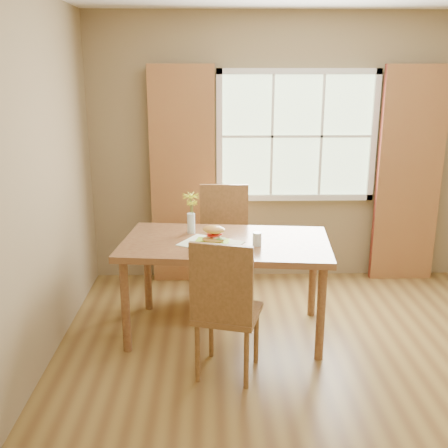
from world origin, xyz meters
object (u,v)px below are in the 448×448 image
Objects in this scene: water_glass at (257,239)px; flower_vase at (191,209)px; chair_far at (224,238)px; croissant_sandwich at (214,234)px; dining_table at (226,250)px; chair_near at (225,305)px.

flower_vase is (-0.53, 0.35, 0.16)m from water_glass.
water_glass is at bearing -72.67° from chair_far.
croissant_sandwich is 2.00× the size of water_glass.
chair_far reaches higher than croissant_sandwich.
dining_table is 5.04× the size of flower_vase.
water_glass is (0.24, -0.84, 0.26)m from chair_far.
water_glass is at bearing 12.04° from croissant_sandwich.
croissant_sandwich is at bearing -127.44° from dining_table.
croissant_sandwich is at bearing 175.89° from water_glass.
dining_table is 0.73m from chair_far.
croissant_sandwich is (-0.10, -0.82, 0.29)m from chair_far.
chair_far is 0.87m from croissant_sandwich.
flower_vase is at bearing -118.97° from chair_far.
chair_near is 4.91× the size of croissant_sandwich.
chair_far is at bearing 59.59° from flower_vase.
chair_near is at bearing -74.36° from flower_vase.
croissant_sandwich reaches higher than dining_table.
croissant_sandwich is (-0.07, 0.60, 0.32)m from chair_near.
water_glass is at bearing 81.07° from chair_near.
chair_far reaches higher than dining_table.
chair_near reaches higher than dining_table.
dining_table is 8.22× the size of croissant_sandwich.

